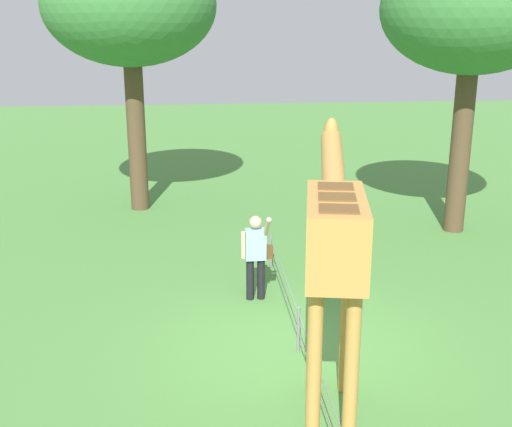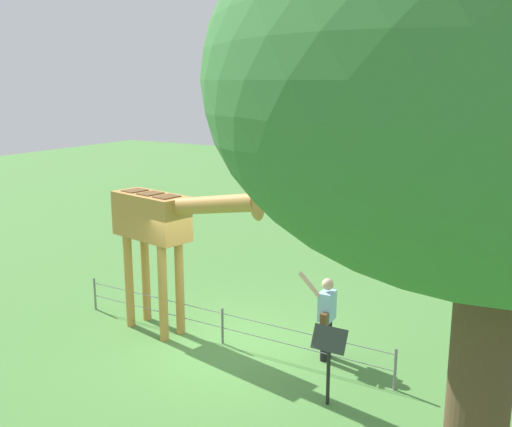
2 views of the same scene
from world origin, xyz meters
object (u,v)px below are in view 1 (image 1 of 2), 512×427
visitor (256,252)px  tree_northeast (130,7)px  giraffe (334,236)px  info_sign (328,235)px  tree_east (473,11)px

visitor → tree_northeast: (6.14, 2.53, 4.28)m
giraffe → info_sign: 4.29m
tree_east → tree_northeast: 8.11m
visitor → tree_east: bearing=-55.6°
visitor → info_sign: (0.70, -1.44, 0.05)m
giraffe → tree_east: 8.60m
giraffe → tree_northeast: 10.37m
info_sign → tree_east: bearing=-52.7°
tree_east → visitor: bearing=124.4°
tree_east → info_sign: 6.20m
info_sign → tree_northeast: bearing=36.1°
visitor → giraffe: bearing=-168.7°
info_sign → visitor: bearing=115.8°
tree_northeast → info_sign: (-5.45, -3.98, -4.23)m
tree_northeast → info_sign: tree_northeast is taller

